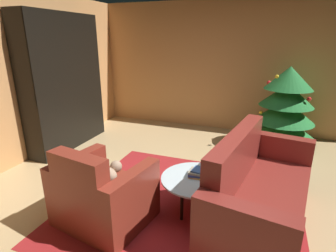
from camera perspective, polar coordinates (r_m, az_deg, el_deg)
ground_plane at (r=3.40m, az=4.01°, el=-15.36°), size 6.90×6.90×0.00m
wall_back at (r=5.71m, az=12.78°, el=12.04°), size 5.59×0.06×2.60m
wall_left at (r=4.49m, az=-32.08°, el=8.12°), size 0.06×5.87×2.60m
area_rug at (r=3.29m, az=3.23°, el=-16.54°), size 2.62×2.43×0.01m
bookshelf_unit at (r=5.07m, az=-20.44°, el=8.71°), size 0.38×1.62×2.28m
armchair_red at (r=2.97m, az=-13.87°, el=-14.15°), size 1.02×0.92×0.88m
couch_red at (r=3.00m, az=18.59°, el=-13.89°), size 1.08×1.94×0.97m
coffee_table at (r=3.00m, az=6.11°, el=-11.55°), size 0.78×0.78×0.43m
book_stack_on_table at (r=3.00m, az=6.54°, el=-9.92°), size 0.23×0.19×0.08m
bottle_on_table at (r=2.98m, az=10.29°, el=-9.07°), size 0.07×0.07×0.24m
decorated_tree at (r=5.11m, az=23.71°, el=3.62°), size 1.12×1.12×1.43m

